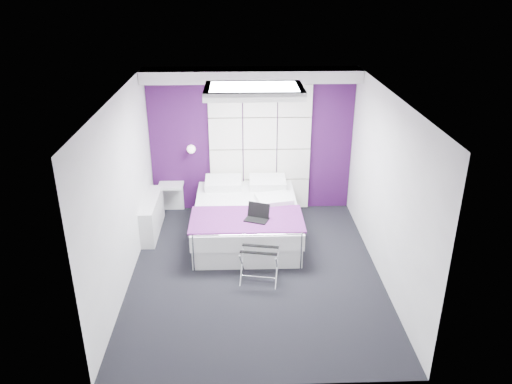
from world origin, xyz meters
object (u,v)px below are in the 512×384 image
at_px(luggage_rack, 259,265).
at_px(laptop, 257,215).
at_px(radiator, 152,216).
at_px(wall_lamp, 191,148).
at_px(nightstand, 171,186).
at_px(bed, 246,219).

distance_m(luggage_rack, laptop, 0.87).
bearing_deg(radiator, laptop, -23.34).
distance_m(wall_lamp, nightstand, 0.79).
xyz_separation_m(radiator, nightstand, (0.24, 0.72, 0.24)).
relative_size(wall_lamp, luggage_rack, 0.29).
bearing_deg(nightstand, laptop, -44.59).
relative_size(radiator, nightstand, 2.73).
distance_m(nightstand, luggage_rack, 2.71).
relative_size(radiator, luggage_rack, 2.31).
height_order(wall_lamp, nightstand, wall_lamp).
xyz_separation_m(wall_lamp, nightstand, (-0.40, -0.04, -0.68)).
height_order(radiator, luggage_rack, radiator).
bearing_deg(bed, laptop, -74.58).
distance_m(bed, laptop, 0.66).
distance_m(wall_lamp, bed, 1.62).
height_order(radiator, nightstand, radiator).
xyz_separation_m(wall_lamp, laptop, (1.09, -1.50, -0.57)).
bearing_deg(bed, wall_lamp, 134.23).
bearing_deg(radiator, nightstand, 71.57).
relative_size(wall_lamp, nightstand, 0.34).
relative_size(radiator, bed, 0.57).
bearing_deg(laptop, wall_lamp, 147.64).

